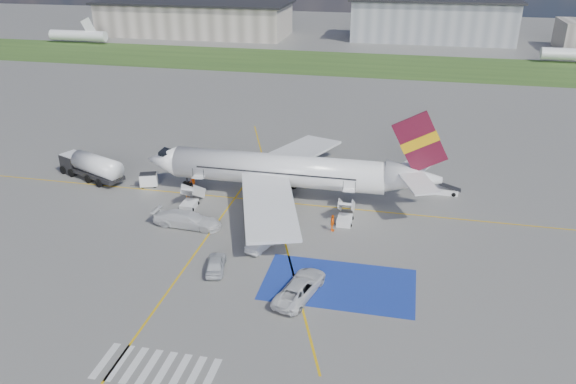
% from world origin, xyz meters
% --- Properties ---
extents(ground, '(400.00, 400.00, 0.00)m').
position_xyz_m(ground, '(0.00, 0.00, 0.00)').
color(ground, '#60605E').
rests_on(ground, ground).
extents(grass_strip, '(400.00, 30.00, 0.01)m').
position_xyz_m(grass_strip, '(0.00, 95.00, 0.01)').
color(grass_strip, '#2D4C1E').
rests_on(grass_strip, ground).
extents(taxiway_line_main, '(120.00, 0.20, 0.01)m').
position_xyz_m(taxiway_line_main, '(0.00, 12.00, 0.01)').
color(taxiway_line_main, gold).
rests_on(taxiway_line_main, ground).
extents(taxiway_line_cross, '(0.20, 60.00, 0.01)m').
position_xyz_m(taxiway_line_cross, '(-5.00, -10.00, 0.01)').
color(taxiway_line_cross, gold).
rests_on(taxiway_line_cross, ground).
extents(taxiway_line_diag, '(20.71, 56.45, 0.01)m').
position_xyz_m(taxiway_line_diag, '(0.00, 12.00, 0.01)').
color(taxiway_line_diag, gold).
rests_on(taxiway_line_diag, ground).
extents(staging_box, '(14.00, 8.00, 0.01)m').
position_xyz_m(staging_box, '(10.00, -4.00, 0.01)').
color(staging_box, navy).
rests_on(staging_box, ground).
extents(crosswalk, '(9.00, 4.00, 0.01)m').
position_xyz_m(crosswalk, '(-1.80, -18.00, 0.01)').
color(crosswalk, silver).
rests_on(crosswalk, ground).
extents(terminal_west, '(60.00, 22.00, 10.00)m').
position_xyz_m(terminal_west, '(-55.00, 130.00, 5.00)').
color(terminal_west, gray).
rests_on(terminal_west, ground).
extents(terminal_centre, '(48.00, 18.00, 12.00)m').
position_xyz_m(terminal_centre, '(20.00, 135.00, 6.00)').
color(terminal_centre, gray).
rests_on(terminal_centre, ground).
extents(airliner, '(36.81, 32.95, 11.92)m').
position_xyz_m(airliner, '(1.51, 14.00, 3.39)').
color(airliner, white).
rests_on(airliner, ground).
extents(airstairs_fwd, '(1.90, 5.20, 3.60)m').
position_xyz_m(airstairs_fwd, '(-9.50, 8.70, 0.62)').
color(airstairs_fwd, white).
rests_on(airstairs_fwd, ground).
extents(airstairs_aft, '(1.90, 5.20, 3.60)m').
position_xyz_m(airstairs_aft, '(9.00, 8.70, 0.62)').
color(airstairs_aft, white).
rests_on(airstairs_aft, ground).
extents(fuel_tanker, '(10.53, 6.57, 3.52)m').
position_xyz_m(fuel_tanker, '(-25.24, 13.82, 1.48)').
color(fuel_tanker, black).
rests_on(fuel_tanker, ground).
extents(gpu_cart, '(2.50, 2.03, 1.81)m').
position_xyz_m(gpu_cart, '(-16.86, 13.05, 0.82)').
color(gpu_cart, white).
rests_on(gpu_cart, ground).
extents(belt_loader, '(4.60, 1.87, 1.36)m').
position_xyz_m(belt_loader, '(19.81, 18.93, 0.34)').
color(belt_loader, white).
rests_on(belt_loader, ground).
extents(car_silver_a, '(2.72, 4.67, 1.49)m').
position_xyz_m(car_silver_a, '(-1.91, -4.09, 0.75)').
color(car_silver_a, silver).
rests_on(car_silver_a, ground).
extents(car_silver_b, '(2.71, 4.37, 1.36)m').
position_xyz_m(car_silver_b, '(1.35, 0.79, 0.68)').
color(car_silver_b, '#AFB1B6').
rests_on(car_silver_b, ground).
extents(van_white_a, '(3.80, 5.96, 2.06)m').
position_xyz_m(van_white_a, '(6.82, -6.40, 1.03)').
color(van_white_a, silver).
rests_on(van_white_a, ground).
extents(van_white_b, '(5.98, 2.72, 2.29)m').
position_xyz_m(van_white_b, '(-7.93, 3.79, 1.15)').
color(van_white_b, silver).
rests_on(van_white_b, ground).
extents(crew_fwd, '(0.74, 0.76, 1.76)m').
position_xyz_m(crew_fwd, '(-10.58, 10.64, 0.88)').
color(crew_fwd, orange).
rests_on(crew_fwd, ground).
extents(crew_nose, '(1.06, 1.09, 1.77)m').
position_xyz_m(crew_nose, '(-11.14, 13.74, 0.89)').
color(crew_nose, '#E2520B').
rests_on(crew_nose, ground).
extents(crew_aft, '(0.55, 1.16, 1.92)m').
position_xyz_m(crew_aft, '(7.92, 6.18, 0.96)').
color(crew_aft, '#FF650D').
rests_on(crew_aft, ground).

